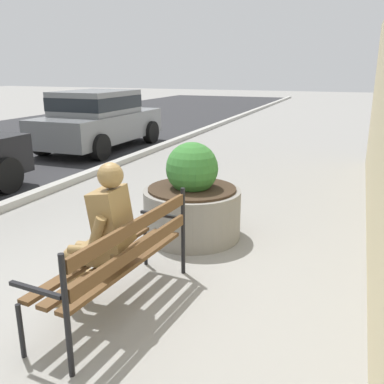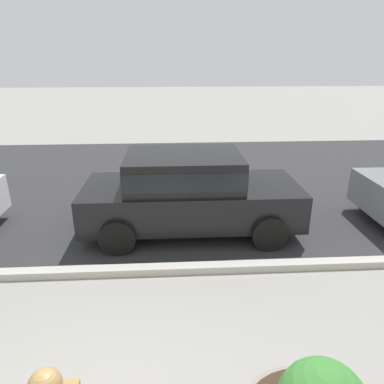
# 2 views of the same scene
# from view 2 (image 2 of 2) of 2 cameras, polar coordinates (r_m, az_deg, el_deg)

# --- Properties ---
(street_surface) EXTENTS (60.00, 9.00, 0.01)m
(street_surface) POSITION_cam_2_polar(r_m,az_deg,el_deg) (10.03, -7.53, 1.96)
(street_surface) COLOR #2D2D30
(street_surface) RESTS_ON ground
(curb_stone) EXTENTS (60.00, 0.20, 0.12)m
(curb_stone) POSITION_cam_2_polar(r_m,az_deg,el_deg) (5.86, -10.47, -12.32)
(curb_stone) COLOR #B2AFA8
(curb_stone) RESTS_ON ground
(parked_car_black) EXTENTS (4.10, 1.92, 1.56)m
(parked_car_black) POSITION_cam_2_polar(r_m,az_deg,el_deg) (6.80, -0.56, 0.30)
(parked_car_black) COLOR black
(parked_car_black) RESTS_ON ground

